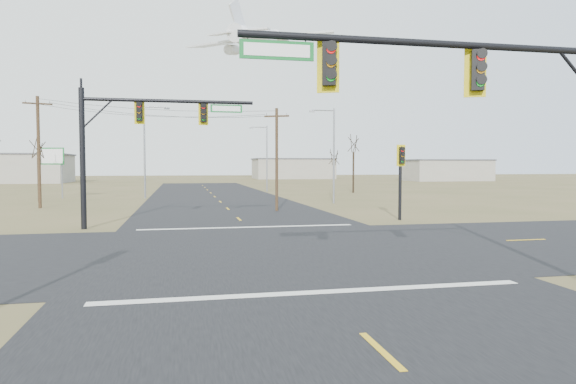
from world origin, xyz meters
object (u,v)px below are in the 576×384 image
object	(u,v)px
utility_pole_near	(277,157)
bare_tree_c	(334,157)
bare_tree_a	(38,147)
utility_pole_far	(39,150)
pedestal_signal_ne	(401,166)
bare_tree_d	(354,143)
highway_sign	(51,162)
streetlight_a	(332,150)
mast_arm_near	(488,99)
streetlight_b	(265,155)
mast_arm_far	(137,129)
streetlight_c	(147,146)

from	to	relation	value
utility_pole_near	bare_tree_c	xyz separation A→B (m)	(10.57, 19.91, 0.38)
bare_tree_a	utility_pole_far	bearing A→B (deg)	-75.40
pedestal_signal_ne	utility_pole_near	bearing A→B (deg)	135.70
bare_tree_d	pedestal_signal_ne	bearing A→B (deg)	-103.80
highway_sign	bare_tree_a	xyz separation A→B (m)	(-0.18, -4.14, 1.39)
highway_sign	streetlight_a	world-z (taller)	streetlight_a
mast_arm_near	highway_sign	distance (m)	50.19
bare_tree_c	streetlight_a	bearing A→B (deg)	-107.71
utility_pole_far	streetlight_b	bearing A→B (deg)	45.16
mast_arm_far	highway_sign	xyz separation A→B (m)	(-10.95, 28.06, -1.68)
mast_arm_far	mast_arm_near	bearing A→B (deg)	-68.37
utility_pole_far	streetlight_c	distance (m)	13.65
utility_pole_far	highway_sign	size ratio (longest dim) A/B	1.70
streetlight_b	streetlight_a	bearing A→B (deg)	-81.08
utility_pole_far	streetlight_a	size ratio (longest dim) A/B	1.05
mast_arm_far	streetlight_b	bearing A→B (deg)	61.56
streetlight_c	bare_tree_c	size ratio (longest dim) A/B	1.71
mast_arm_near	bare_tree_c	size ratio (longest dim) A/B	1.82
pedestal_signal_ne	utility_pole_far	world-z (taller)	utility_pole_far
utility_pole_near	mast_arm_near	bearing A→B (deg)	-88.30
mast_arm_far	pedestal_signal_ne	xyz separation A→B (m)	(15.99, 0.66, -2.05)
mast_arm_near	streetlight_b	world-z (taller)	streetlight_b
pedestal_signal_ne	streetlight_b	xyz separation A→B (m)	(-2.65, 36.85, 1.43)
utility_pole_far	bare_tree_d	world-z (taller)	utility_pole_far
bare_tree_c	bare_tree_d	size ratio (longest dim) A/B	0.73
mast_arm_near	bare_tree_a	xyz separation A→B (m)	(-21.39, 41.33, -0.00)
pedestal_signal_ne	bare_tree_a	distance (m)	35.77
utility_pole_far	bare_tree_c	world-z (taller)	utility_pole_far
bare_tree_a	bare_tree_d	xyz separation A→B (m)	(34.89, 8.38, 1.09)
mast_arm_far	bare_tree_c	bearing A→B (deg)	46.05
bare_tree_a	streetlight_b	bearing A→B (deg)	29.06
utility_pole_near	bare_tree_c	size ratio (longest dim) A/B	1.36
mast_arm_near	bare_tree_a	size ratio (longest dim) A/B	1.57
utility_pole_far	highway_sign	world-z (taller)	utility_pole_far
utility_pole_near	streetlight_c	world-z (taller)	streetlight_c
utility_pole_far	bare_tree_c	xyz separation A→B (m)	(28.92, 13.36, -0.23)
mast_arm_far	highway_sign	bearing A→B (deg)	102.45
mast_arm_near	mast_arm_far	size ratio (longest dim) A/B	1.10
streetlight_c	bare_tree_c	world-z (taller)	streetlight_c
pedestal_signal_ne	bare_tree_d	world-z (taller)	bare_tree_d
streetlight_b	bare_tree_d	distance (m)	11.74
utility_pole_far	bare_tree_c	size ratio (longest dim) A/B	1.58
highway_sign	bare_tree_c	bearing A→B (deg)	14.12
streetlight_c	bare_tree_a	xyz separation A→B (m)	(-9.99, -2.51, -0.28)
streetlight_a	bare_tree_d	world-z (taller)	streetlight_a
mast_arm_near	streetlight_a	xyz separation A→B (m)	(5.61, 32.87, -0.37)
bare_tree_a	utility_pole_near	bearing A→B (deg)	-36.52
streetlight_b	bare_tree_a	world-z (taller)	streetlight_b
utility_pole_near	streetlight_b	distance (m)	29.14
utility_pole_near	mast_arm_far	bearing A→B (deg)	-137.66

